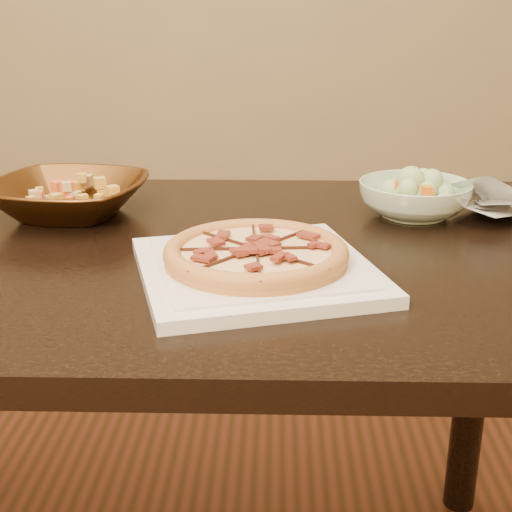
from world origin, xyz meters
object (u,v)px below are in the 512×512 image
(dining_table, at_px, (188,309))
(salad_bowl, at_px, (414,199))
(pizza, at_px, (256,253))
(plate, at_px, (256,269))
(bronze_bowl, at_px, (69,197))

(dining_table, xyz_separation_m, salad_bowl, (0.38, 0.16, 0.14))
(dining_table, bearing_deg, pizza, -50.02)
(plate, xyz_separation_m, salad_bowl, (0.27, 0.30, 0.02))
(pizza, xyz_separation_m, salad_bowl, (0.27, 0.30, -0.00))
(pizza, bearing_deg, plate, -91.91)
(dining_table, xyz_separation_m, bronze_bowl, (-0.22, 0.15, 0.14))
(plate, relative_size, bronze_bowl, 1.45)
(dining_table, bearing_deg, bronze_bowl, 146.21)
(dining_table, bearing_deg, salad_bowl, 23.44)
(dining_table, height_order, plate, plate)
(dining_table, bearing_deg, plate, -50.02)
(pizza, relative_size, salad_bowl, 1.30)
(bronze_bowl, height_order, salad_bowl, bronze_bowl)
(dining_table, relative_size, pizza, 5.19)
(plate, bearing_deg, dining_table, 129.98)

